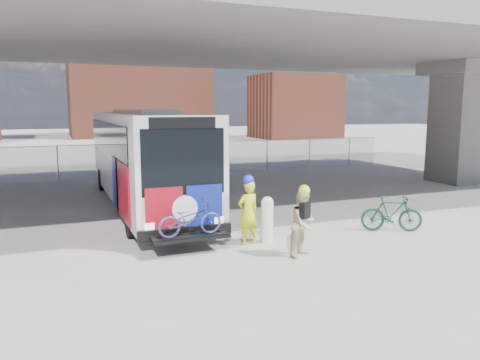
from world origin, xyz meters
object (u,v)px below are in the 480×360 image
bollard (267,218)px  bike_parked (392,214)px  bus (143,151)px  cyclist_hivis (248,211)px  cyclist_tan (304,223)px

bollard → bike_parked: bearing=-4.8°
bus → bike_parked: size_ratio=7.02×
cyclist_hivis → bike_parked: bearing=163.8°
bollard → cyclist_tan: (0.33, -1.46, 0.17)m
bus → bike_parked: bearing=-46.5°
cyclist_hivis → bike_parked: size_ratio=1.06×
cyclist_hivis → bike_parked: 4.64m
cyclist_hivis → cyclist_tan: cyclist_hivis is taller
cyclist_hivis → cyclist_tan: (0.91, -1.46, -0.07)m
cyclist_hivis → cyclist_tan: bearing=109.8°
cyclist_tan → bike_parked: size_ratio=1.00×
cyclist_tan → bike_parked: 3.89m
cyclist_tan → cyclist_hivis: bearing=94.2°
cyclist_hivis → bike_parked: cyclist_hivis is taller
bollard → bus: bearing=109.9°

